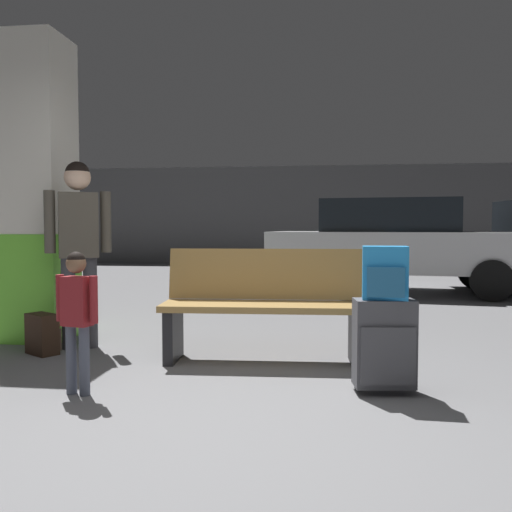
% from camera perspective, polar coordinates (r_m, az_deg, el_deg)
% --- Properties ---
extents(ground_plane, '(18.00, 18.00, 0.10)m').
position_cam_1_polar(ground_plane, '(6.82, 1.55, -6.36)').
color(ground_plane, slate).
extents(garage_back_wall, '(18.00, 0.12, 2.80)m').
position_cam_1_polar(garage_back_wall, '(15.58, 4.79, 4.27)').
color(garage_back_wall, '#565658').
rests_on(garage_back_wall, ground_plane).
extents(structural_pillar, '(0.57, 0.57, 2.83)m').
position_cam_1_polar(structural_pillar, '(5.54, -21.85, 6.33)').
color(structural_pillar, '#66C633').
rests_on(structural_pillar, ground_plane).
extents(bench, '(1.62, 0.61, 0.89)m').
position_cam_1_polar(bench, '(4.36, 0.84, -5.16)').
color(bench, '#9E7A42').
rests_on(bench, ground_plane).
extents(suitcase, '(0.40, 0.27, 0.60)m').
position_cam_1_polar(suitcase, '(3.61, 13.29, -8.93)').
color(suitcase, '#4C4C51').
rests_on(suitcase, ground_plane).
extents(backpack_bright, '(0.29, 0.20, 0.34)m').
position_cam_1_polar(backpack_bright, '(3.54, 13.37, -1.80)').
color(backpack_bright, '#268CD8').
rests_on(backpack_bright, suitcase).
extents(child, '(0.30, 0.21, 0.91)m').
position_cam_1_polar(child, '(3.63, -18.26, -5.09)').
color(child, '#4C5160').
rests_on(child, ground_plane).
extents(adult, '(0.50, 0.32, 1.63)m').
position_cam_1_polar(adult, '(4.98, -18.11, 2.24)').
color(adult, '#38383D').
rests_on(adult, ground_plane).
extents(backpack_dark_floor, '(0.32, 0.30, 0.34)m').
position_cam_1_polar(backpack_dark_floor, '(4.94, -21.43, -7.65)').
color(backpack_dark_floor, black).
rests_on(backpack_dark_floor, ground_plane).
extents(parked_car_near, '(4.28, 2.21, 1.51)m').
position_cam_1_polar(parked_car_near, '(9.16, 14.46, 1.33)').
color(parked_car_near, silver).
rests_on(parked_car_near, ground_plane).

